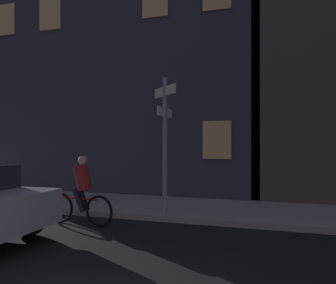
{
  "coord_description": "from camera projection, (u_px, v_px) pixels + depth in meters",
  "views": [
    {
      "loc": [
        1.74,
        -2.28,
        1.91
      ],
      "look_at": [
        -1.11,
        6.45,
        1.93
      ],
      "focal_mm": 36.98,
      "sensor_mm": 36.0,
      "label": 1
    }
  ],
  "objects": [
    {
      "name": "sidewalk_kerb",
      "position": [
        214.0,
        210.0,
        9.47
      ],
      "size": [
        40.0,
        3.07,
        0.14
      ],
      "primitive_type": "cube",
      "color": "gray",
      "rests_on": "ground_plane"
    },
    {
      "name": "cyclist",
      "position": [
        81.0,
        193.0,
        8.03
      ],
      "size": [
        1.82,
        0.36,
        1.61
      ],
      "color": "black",
      "rests_on": "ground_plane"
    },
    {
      "name": "building_left_block",
      "position": [
        149.0,
        5.0,
        16.63
      ],
      "size": [
        10.36,
        9.43,
        17.09
      ],
      "color": "#383842",
      "rests_on": "ground_plane"
    },
    {
      "name": "signpost",
      "position": [
        165.0,
        134.0,
        8.92
      ],
      "size": [
        0.85,
        1.11,
        3.45
      ],
      "color": "gray",
      "rests_on": "sidewalk_kerb"
    }
  ]
}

